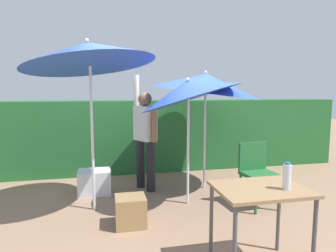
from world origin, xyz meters
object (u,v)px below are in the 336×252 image
Objects in this scene: crate_cardboard at (131,211)px; cooler_box at (95,182)px; umbrella_orange at (206,83)px; umbrella_yellow at (188,90)px; person_vendor at (145,133)px; chair_plastic at (257,170)px; umbrella_rainbow at (88,54)px; bottle_water at (287,177)px; folding_table at (260,198)px.

cooler_box is at bearing 110.24° from crate_cardboard.
umbrella_yellow is at bearing -126.24° from umbrella_orange.
umbrella_yellow reaches higher than crate_cardboard.
chair_plastic is (1.44, -1.03, -0.42)m from person_vendor.
bottle_water is (1.71, -1.80, -1.20)m from umbrella_rainbow.
umbrella_rainbow reaches higher than person_vendor.
chair_plastic is at bearing -7.87° from umbrella_rainbow.
umbrella_orange is 4.06× the size of cooler_box.
cooler_box is 3.08m from bottle_water.
cooler_box is 2.86m from folding_table.
chair_plastic reaches higher than crate_cardboard.
umbrella_yellow is 1.90m from folding_table.
bottle_water is at bearing -110.59° from chair_plastic.
person_vendor is at bearing 3.47° from cooler_box.
umbrella_yellow is 1.76m from crate_cardboard.
crate_cardboard is at bearing 135.49° from bottle_water.
crate_cardboard is (-1.81, -0.26, -0.33)m from chair_plastic.
cooler_box reaches higher than crate_cardboard.
crate_cardboard is 1.63m from folding_table.
cooler_box is 1.38× the size of crate_cardboard.
umbrella_rainbow is at bearing -138.83° from person_vendor.
umbrella_orange reaches higher than crate_cardboard.
bottle_water is (0.89, -2.52, -0.05)m from person_vendor.
umbrella_rainbow is at bearing 128.76° from crate_cardboard.
cooler_box is (0.00, 0.67, -1.90)m from umbrella_rainbow.
crate_cardboard is at bearing -105.64° from person_vendor.
umbrella_rainbow is 1.92m from umbrella_orange.
chair_plastic is at bearing -62.23° from umbrella_orange.
person_vendor reaches higher than chair_plastic.
bottle_water is (-0.09, -2.38, -0.85)m from umbrella_orange.
chair_plastic is 2.45× the size of crate_cardboard.
crate_cardboard is (-0.85, -0.50, -1.45)m from umbrella_yellow.
chair_plastic is 1.59m from folding_table.
cooler_box is at bearing 89.83° from umbrella_rainbow.
crate_cardboard is 0.45× the size of folding_table.
umbrella_yellow is at bearing -58.15° from person_vendor.
umbrella_yellow reaches higher than cooler_box.
folding_table is (0.70, -2.42, -0.26)m from person_vendor.
bottle_water is at bearing -46.50° from umbrella_rainbow.
cooler_box is at bearing -176.53° from person_vendor.
umbrella_rainbow reaches higher than bottle_water.
umbrella_orange is (1.79, 0.58, -0.35)m from umbrella_rainbow.
umbrella_rainbow is at bearing 133.50° from bottle_water.
folding_table is 0.30m from bottle_water.
cooler_box is 1.32m from crate_cardboard.
umbrella_rainbow is 10.08× the size of bottle_water.
umbrella_orange is at bearing 53.76° from umbrella_yellow.
umbrella_rainbow is at bearing -90.17° from cooler_box.
bottle_water is at bearing -26.96° from folding_table.
umbrella_rainbow reaches higher than umbrella_yellow.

